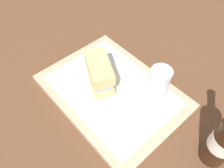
% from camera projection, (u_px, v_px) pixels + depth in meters
% --- Properties ---
extents(ground_plane, '(3.00, 3.00, 0.00)m').
position_uv_depth(ground_plane, '(112.00, 94.00, 0.71)').
color(ground_plane, brown).
extents(tray, '(0.44, 0.32, 0.02)m').
position_uv_depth(tray, '(112.00, 92.00, 0.71)').
color(tray, tan).
rests_on(tray, ground_plane).
extents(placemat, '(0.38, 0.27, 0.00)m').
position_uv_depth(placemat, '(112.00, 90.00, 0.70)').
color(placemat, silver).
rests_on(placemat, tray).
extents(plate, '(0.19, 0.19, 0.01)m').
position_uv_depth(plate, '(100.00, 83.00, 0.70)').
color(plate, silver).
rests_on(plate, placemat).
extents(sandwich, '(0.14, 0.11, 0.08)m').
position_uv_depth(sandwich, '(100.00, 74.00, 0.66)').
color(sandwich, tan).
rests_on(sandwich, plate).
extents(beer_glass, '(0.06, 0.06, 0.12)m').
position_uv_depth(beer_glass, '(158.00, 85.00, 0.62)').
color(beer_glass, silver).
rests_on(beer_glass, placemat).
extents(napkin_folded, '(0.09, 0.07, 0.01)m').
position_uv_depth(napkin_folded, '(113.00, 128.00, 0.61)').
color(napkin_folded, white).
rests_on(napkin_folded, placemat).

